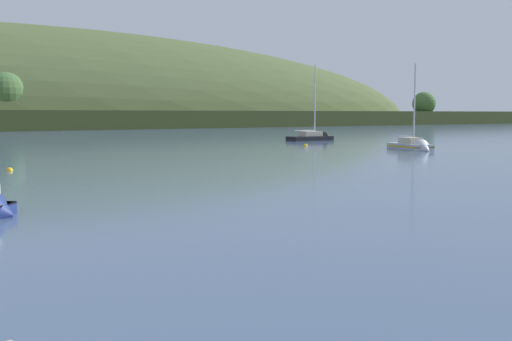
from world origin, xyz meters
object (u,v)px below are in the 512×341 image
sailboat_far_left (315,139)px  mooring_buoy_midchannel (305,146)px  sailboat_near_mooring (414,148)px  mooring_buoy_foreground (10,171)px

sailboat_far_left → mooring_buoy_midchannel: sailboat_far_left is taller
sailboat_near_mooring → mooring_buoy_foreground: size_ratio=19.16×
sailboat_near_mooring → mooring_buoy_midchannel: bearing=-143.4°
sailboat_far_left → mooring_buoy_midchannel: (-11.11, -11.53, -0.21)m
sailboat_far_left → mooring_buoy_midchannel: bearing=-130.4°
mooring_buoy_midchannel → sailboat_far_left: bearing=46.1°
mooring_buoy_foreground → sailboat_near_mooring: bearing=0.9°
sailboat_far_left → mooring_buoy_foreground: (-50.55, -25.94, -0.21)m
mooring_buoy_foreground → mooring_buoy_midchannel: mooring_buoy_midchannel is taller
sailboat_near_mooring → mooring_buoy_midchannel: 14.63m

